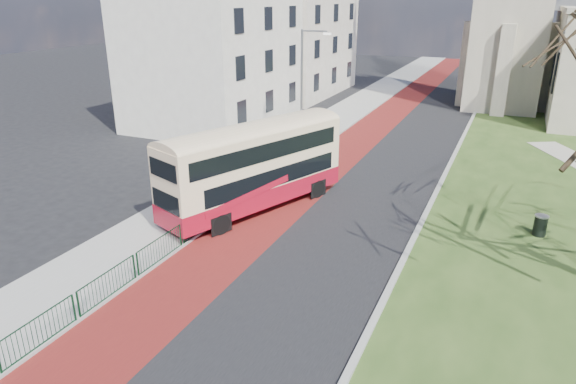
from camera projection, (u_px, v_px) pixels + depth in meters
The scene contains 12 objects.
ground at pixel (232, 270), 20.41m from camera, with size 160.00×160.00×0.00m, color black.
road_carriageway at pixel (388, 148), 36.91m from camera, with size 9.00×120.00×0.01m, color black.
bus_lane at pixel (352, 143), 37.94m from camera, with size 3.40×120.00×0.01m, color #591414.
pavement_west at pixel (305, 137), 39.36m from camera, with size 4.00×120.00×0.12m, color gray.
kerb_west at pixel (330, 140), 38.60m from camera, with size 0.25×120.00×0.13m, color #999993.
kerb_east at pixel (458, 147), 36.85m from camera, with size 0.25×80.00×0.13m, color #999993.
pedestrian_railing at pixel (219, 210), 24.75m from camera, with size 0.07×24.00×1.12m.
street_block_near at pixel (214, 44), 42.18m from camera, with size 10.30×14.30×13.00m.
street_block_far at pixel (292, 40), 56.10m from camera, with size 10.30×16.30×11.50m.
streetlamp at pixel (304, 82), 35.79m from camera, with size 2.13×0.18×8.00m.
bus at pixel (255, 164), 25.39m from camera, with size 5.93×10.42×4.29m.
litter_bin at pixel (540, 225), 23.13m from camera, with size 0.77×0.77×0.98m.
Camera 1 is at (9.35, -15.49, 10.20)m, focal length 32.00 mm.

